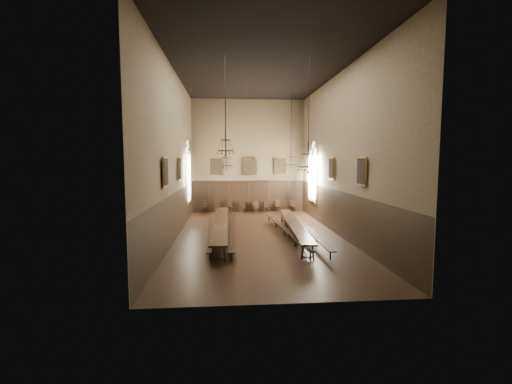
{
  "coord_description": "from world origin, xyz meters",
  "views": [
    {
      "loc": [
        -1.7,
        -18.59,
        4.23
      ],
      "look_at": [
        -0.02,
        1.5,
        2.31
      ],
      "focal_mm": 24.0,
      "sensor_mm": 36.0,
      "label": 1
    }
  ],
  "objects": [
    {
      "name": "chair_3",
      "position": [
        -0.54,
        8.48,
        0.29
      ],
      "size": [
        0.54,
        0.54,
        0.96
      ],
      "rotation": [
        0.0,
        0.0,
        -0.32
      ],
      "color": "black",
      "rests_on": "floor"
    },
    {
      "name": "chair_7",
      "position": [
        3.59,
        8.57,
        0.28
      ],
      "size": [
        0.49,
        0.49,
        0.94
      ],
      "rotation": [
        0.0,
        0.0,
        0.2
      ],
      "color": "black",
      "rests_on": "floor"
    },
    {
      "name": "bench_right_outer",
      "position": [
        2.65,
        -0.02,
        0.29
      ],
      "size": [
        0.38,
        10.27,
        0.46
      ],
      "rotation": [
        0.0,
        0.0,
        -0.01
      ],
      "color": "black",
      "rests_on": "floor"
    },
    {
      "name": "portrait_back_1",
      "position": [
        0.0,
        8.88,
        3.7
      ],
      "size": [
        1.1,
        0.12,
        1.4
      ],
      "color": "#A98028",
      "rests_on": "wall_back"
    },
    {
      "name": "table_right",
      "position": [
        1.93,
        -0.26,
        0.38
      ],
      "size": [
        1.3,
        9.89,
        0.77
      ],
      "rotation": [
        0.0,
        0.0,
        -0.06
      ],
      "color": "black",
      "rests_on": "floor"
    },
    {
      "name": "portrait_left_1",
      "position": [
        -4.38,
        -3.5,
        3.7
      ],
      "size": [
        0.12,
        1.0,
        1.3
      ],
      "color": "#A98028",
      "rests_on": "wall_left"
    },
    {
      "name": "chandelier_front_left",
      "position": [
        -1.78,
        -2.39,
        4.97
      ],
      "size": [
        0.77,
        0.77,
        4.5
      ],
      "color": "black",
      "rests_on": "ceiling"
    },
    {
      "name": "bench_right_inner",
      "position": [
        1.45,
        -0.08,
        0.29
      ],
      "size": [
        1.0,
        10.11,
        0.45
      ],
      "rotation": [
        0.0,
        0.0,
        0.07
      ],
      "color": "black",
      "rests_on": "floor"
    },
    {
      "name": "window_left",
      "position": [
        -4.43,
        5.5,
        3.4
      ],
      "size": [
        0.2,
        2.2,
        4.6
      ],
      "primitive_type": null,
      "color": "white",
      "rests_on": "wall_left"
    },
    {
      "name": "wall_left",
      "position": [
        -4.51,
        0.0,
        4.5
      ],
      "size": [
        0.02,
        18.0,
        9.0
      ],
      "primitive_type": "cube",
      "color": "#79644A",
      "rests_on": "ground"
    },
    {
      "name": "wall_back",
      "position": [
        0.0,
        9.01,
        4.5
      ],
      "size": [
        9.0,
        0.02,
        9.0
      ],
      "primitive_type": "cube",
      "color": "#79644A",
      "rests_on": "ground"
    },
    {
      "name": "floor",
      "position": [
        0.0,
        0.0,
        -0.01
      ],
      "size": [
        9.0,
        18.0,
        0.02
      ],
      "primitive_type": "cube",
      "color": "black",
      "rests_on": "ground"
    },
    {
      "name": "wall_right",
      "position": [
        4.51,
        0.0,
        4.5
      ],
      "size": [
        0.02,
        18.0,
        9.0
      ],
      "primitive_type": "cube",
      "color": "#79644A",
      "rests_on": "ground"
    },
    {
      "name": "chandelier_back_right",
      "position": [
        2.34,
        2.98,
        4.3
      ],
      "size": [
        0.78,
        0.78,
        5.23
      ],
      "color": "black",
      "rests_on": "ceiling"
    },
    {
      "name": "portrait_right_1",
      "position": [
        4.38,
        -3.5,
        3.7
      ],
      "size": [
        0.12,
        1.0,
        1.3
      ],
      "color": "#A98028",
      "rests_on": "wall_right"
    },
    {
      "name": "wall_front",
      "position": [
        0.0,
        -9.01,
        4.5
      ],
      "size": [
        9.0,
        0.02,
        9.0
      ],
      "primitive_type": "cube",
      "color": "#79644A",
      "rests_on": "ground"
    },
    {
      "name": "chandelier_front_right",
      "position": [
        2.1,
        -2.67,
        4.2
      ],
      "size": [
        0.94,
        0.94,
        5.28
      ],
      "color": "black",
      "rests_on": "ceiling"
    },
    {
      "name": "chair_5",
      "position": [
        1.43,
        8.51,
        0.27
      ],
      "size": [
        0.43,
        0.43,
        0.9
      ],
      "rotation": [
        0.0,
        0.0,
        -0.08
      ],
      "color": "black",
      "rests_on": "floor"
    },
    {
      "name": "table_left",
      "position": [
        -2.07,
        0.06,
        0.42
      ],
      "size": [
        0.8,
        10.79,
        0.84
      ],
      "rotation": [
        0.0,
        0.0,
        -0.0
      ],
      "color": "black",
      "rests_on": "floor"
    },
    {
      "name": "chandelier_back_left",
      "position": [
        -1.77,
        2.75,
        4.23
      ],
      "size": [
        0.79,
        0.79,
        5.3
      ],
      "color": "black",
      "rests_on": "ceiling"
    },
    {
      "name": "chair_4",
      "position": [
        0.57,
        8.49,
        0.27
      ],
      "size": [
        0.44,
        0.44,
        0.9
      ],
      "rotation": [
        0.0,
        0.0,
        0.12
      ],
      "color": "black",
      "rests_on": "floor"
    },
    {
      "name": "ceiling",
      "position": [
        0.0,
        0.0,
        9.01
      ],
      "size": [
        9.0,
        18.0,
        0.02
      ],
      "primitive_type": "cube",
      "color": "black",
      "rests_on": "ground"
    },
    {
      "name": "chair_6",
      "position": [
        2.39,
        8.56,
        0.3
      ],
      "size": [
        0.49,
        0.49,
        0.98
      ],
      "rotation": [
        0.0,
        0.0,
        0.15
      ],
      "color": "black",
      "rests_on": "floor"
    },
    {
      "name": "portrait_back_0",
      "position": [
        -2.6,
        8.88,
        3.7
      ],
      "size": [
        1.1,
        0.12,
        1.4
      ],
      "color": "#A98028",
      "rests_on": "wall_back"
    },
    {
      "name": "portrait_right_0",
      "position": [
        4.38,
        1.0,
        3.7
      ],
      "size": [
        0.12,
        1.0,
        1.3
      ],
      "color": "#A98028",
      "rests_on": "wall_right"
    },
    {
      "name": "chair_2",
      "position": [
        -1.57,
        8.6,
        0.3
      ],
      "size": [
        0.49,
        0.49,
        1.0
      ],
      "rotation": [
        0.0,
        0.0,
        -0.12
      ],
      "color": "black",
      "rests_on": "floor"
    },
    {
      "name": "portrait_back_2",
      "position": [
        2.6,
        8.88,
        3.7
      ],
      "size": [
        1.1,
        0.12,
        1.4
      ],
      "color": "#A98028",
      "rests_on": "wall_back"
    },
    {
      "name": "bench_left_outer",
      "position": [
        -2.65,
        -0.23,
        0.26
      ],
      "size": [
        0.65,
        9.05,
        0.41
      ],
      "rotation": [
        0.0,
        0.0,
        0.04
      ],
      "color": "black",
      "rests_on": "floor"
    },
    {
      "name": "chair_1",
      "position": [
        -2.52,
        8.59,
        0.26
      ],
      "size": [
        0.46,
        0.46,
        0.86
      ],
      "rotation": [
        0.0,
        0.0,
        0.23
      ],
      "color": "black",
      "rests_on": "floor"
    },
    {
      "name": "window_right",
      "position": [
        4.43,
        5.5,
        3.4
      ],
      "size": [
        0.2,
        2.2,
        4.6
      ],
      "primitive_type": null,
      "color": "white",
      "rests_on": "wall_right"
    },
    {
      "name": "chair_0",
      "position": [
        -3.55,
        8.59,
        0.29
      ],
      "size": [
        0.53,
        0.53,
        0.97
      ],
      "rotation": [
        0.0,
        0.0,
        -0.29
      ],
      "color": "black",
      "rests_on": "floor"
    },
    {
      "name": "bench_left_inner",
      "position": [
        -1.45,
        0.12,
        0.29
      ],
      "size": [
        0.53,
        10.28,
        0.46
      ],
      "rotation": [
        0.0,
        0.0,
        -0.02
      ],
      "color": "black",
      "rests_on": "floor"
    },
    {
      "name": "wainscot_panelling",
      "position": [
        0.0,
        0.0,
        1.25
      ],
      "size": [
        9.0,
        18.0,
        2.5
      ],
      "primitive_type": null,
      "color": "black",
      "rests_on": "floor"
    },
    {
      "name": "portrait_left_0",
      "position": [
        -4.38,
        1.0,
        3.7
      ],
      "size": [
        0.12,
        1.0,
        1.3
      ],
      "color": "#A98028",
      "rests_on": "wall_left"
    }
  ]
}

